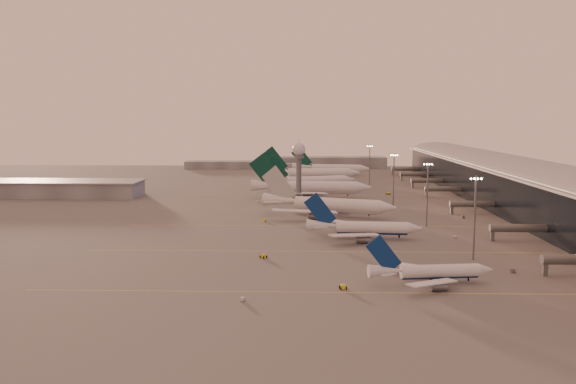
{
  "coord_description": "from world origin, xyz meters",
  "views": [
    {
      "loc": [
        8.33,
        -177.68,
        41.9
      ],
      "look_at": [
        0.94,
        77.21,
        10.52
      ],
      "focal_mm": 38.0,
      "sensor_mm": 36.0,
      "label": 1
    }
  ],
  "objects": [
    {
      "name": "mast_d",
      "position": [
        48.0,
        200.0,
        13.74
      ],
      "size": [
        3.6,
        0.56,
        25.0
      ],
      "color": "#5B5E63",
      "rests_on": "ground"
    },
    {
      "name": "terminal",
      "position": [
        107.88,
        110.09,
        10.52
      ],
      "size": [
        57.0,
        362.0,
        23.04
      ],
      "color": "black",
      "rests_on": "ground"
    },
    {
      "name": "radar_tower",
      "position": [
        5.0,
        120.0,
        20.95
      ],
      "size": [
        6.4,
        6.4,
        31.1
      ],
      "color": "#5B5E63",
      "rests_on": "ground"
    },
    {
      "name": "greentail_a",
      "position": [
        11.51,
        137.42,
        4.09
      ],
      "size": [
        63.77,
        51.49,
        23.16
      ],
      "color": "silver",
      "rests_on": "ground"
    },
    {
      "name": "gsv_truck_c",
      "position": [
        -7.96,
        64.98,
        1.02
      ],
      "size": [
        4.29,
        5.05,
        1.99
      ],
      "color": "yellow",
      "rests_on": "ground"
    },
    {
      "name": "greentail_b",
      "position": [
        11.53,
        176.14,
        3.58
      ],
      "size": [
        54.17,
        43.11,
        20.27
      ],
      "color": "silver",
      "rests_on": "ground"
    },
    {
      "name": "gsv_truck_d",
      "position": [
        -14.95,
        119.16,
        1.2
      ],
      "size": [
        4.31,
        6.17,
        2.35
      ],
      "color": "silver",
      "rests_on": "ground"
    },
    {
      "name": "mast_b",
      "position": [
        55.0,
        55.0,
        13.74
      ],
      "size": [
        3.6,
        0.56,
        25.0
      ],
      "color": "#5B5E63",
      "rests_on": "ground"
    },
    {
      "name": "widebody_white",
      "position": [
        17.97,
        78.49,
        3.65
      ],
      "size": [
        57.33,
        45.15,
        21.06
      ],
      "color": "silver",
      "rests_on": "ground"
    },
    {
      "name": "hangar",
      "position": [
        -120.0,
        140.0,
        4.32
      ],
      "size": [
        82.0,
        27.0,
        8.5
      ],
      "color": "slate",
      "rests_on": "ground"
    },
    {
      "name": "greentail_d",
      "position": [
        26.86,
        263.77,
        3.7
      ],
      "size": [
        57.27,
        45.86,
        20.96
      ],
      "color": "silver",
      "rests_on": "ground"
    },
    {
      "name": "narrowbody_mid",
      "position": [
        28.53,
        30.47,
        3.23
      ],
      "size": [
        40.85,
        32.53,
        15.95
      ],
      "color": "silver",
      "rests_on": "ground"
    },
    {
      "name": "gsv_truck_a",
      "position": [
        -5.66,
        -42.73,
        0.98
      ],
      "size": [
        4.81,
        1.95,
        1.92
      ],
      "color": "silver",
      "rests_on": "ground"
    },
    {
      "name": "gsv_tug_hangar",
      "position": [
        53.32,
        152.19,
        0.59
      ],
      "size": [
        4.65,
        3.9,
        1.14
      ],
      "color": "yellow",
      "rests_on": "ground"
    },
    {
      "name": "mast_a",
      "position": [
        58.0,
        0.0,
        13.74
      ],
      "size": [
        3.6,
        0.56,
        25.0
      ],
      "color": "#5B5E63",
      "rests_on": "ground"
    },
    {
      "name": "greentail_c",
      "position": [
        12.52,
        217.93,
        4.13
      ],
      "size": [
        64.38,
        51.86,
        23.37
      ],
      "color": "silver",
      "rests_on": "ground"
    },
    {
      "name": "narrowbody_near",
      "position": [
        40.08,
        -26.67,
        2.63
      ],
      "size": [
        33.13,
        26.29,
        12.97
      ],
      "color": "silver",
      "rests_on": "ground"
    },
    {
      "name": "gsv_truck_b",
      "position": [
        60.84,
        32.51,
        0.97
      ],
      "size": [
        4.96,
        2.65,
        1.9
      ],
      "color": "silver",
      "rests_on": "ground"
    },
    {
      "name": "gsv_catering_a",
      "position": [
        64.78,
        -14.89,
        2.1
      ],
      "size": [
        5.42,
        3.08,
        4.21
      ],
      "color": "#525456",
      "rests_on": "ground"
    },
    {
      "name": "gsv_tug_far",
      "position": [
        23.55,
        107.63,
        0.55
      ],
      "size": [
        3.61,
        4.33,
        1.07
      ],
      "color": "silver",
      "rests_on": "ground"
    },
    {
      "name": "mast_c",
      "position": [
        50.0,
        110.0,
        13.74
      ],
      "size": [
        3.6,
        0.56,
        25.0
      ],
      "color": "#5B5E63",
      "rests_on": "ground"
    },
    {
      "name": "distant_horizon",
      "position": [
        2.62,
        325.14,
        3.89
      ],
      "size": [
        165.0,
        37.5,
        9.0
      ],
      "color": "slate",
      "rests_on": "ground"
    },
    {
      "name": "gsv_catering_b",
      "position": [
        74.17,
        74.68,
        2.34
      ],
      "size": [
        5.99,
        3.32,
        4.68
      ],
      "color": "#525456",
      "rests_on": "ground"
    },
    {
      "name": "gsv_tug_mid",
      "position": [
        -4.17,
        0.27,
        0.55
      ],
      "size": [
        4.32,
        4.11,
        1.07
      ],
      "color": "yellow",
      "rests_on": "ground"
    },
    {
      "name": "ground",
      "position": [
        0.0,
        0.0,
        0.0
      ],
      "size": [
        700.0,
        700.0,
        0.0
      ],
      "primitive_type": "plane",
      "color": "#595656",
      "rests_on": "ground"
    },
    {
      "name": "taxiway_markings",
      "position": [
        30.0,
        56.0,
        0.01
      ],
      "size": [
        180.0,
        185.25,
        0.02
      ],
      "color": "#EAD952",
      "rests_on": "ground"
    },
    {
      "name": "gsv_tug_near",
      "position": [
        17.6,
        -32.21,
        0.57
      ],
      "size": [
        2.93,
        4.2,
        1.1
      ],
      "color": "yellow",
      "rests_on": "ground"
    }
  ]
}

